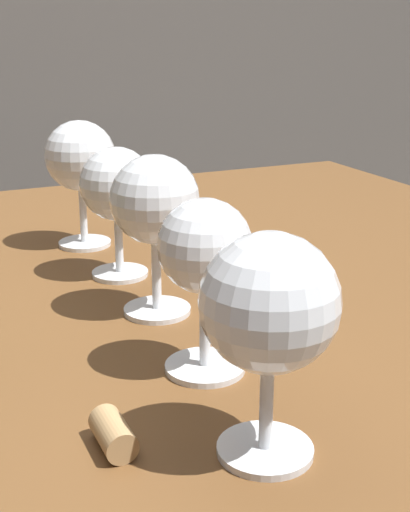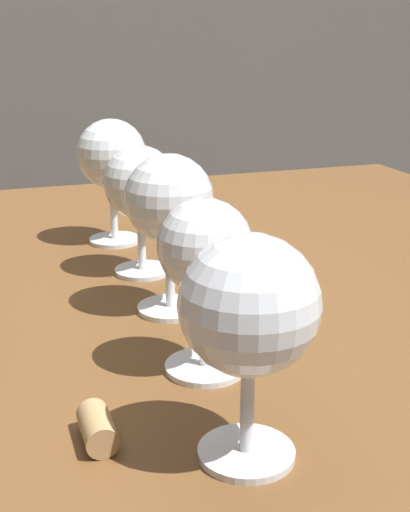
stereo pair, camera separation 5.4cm
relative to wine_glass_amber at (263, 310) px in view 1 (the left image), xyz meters
name	(u,v)px [view 1 (the left image)]	position (x,y,z in m)	size (l,w,h in m)	color
dining_table	(109,359)	(0.00, 0.36, -0.20)	(1.21, 0.95, 0.76)	brown
wine_glass_amber	(263,310)	(0.00, 0.00, 0.00)	(0.09, 0.09, 0.15)	white
wine_glass_chardonnay	(205,250)	(0.02, 0.12, 0.00)	(0.07, 0.07, 0.14)	white
wine_glass_port	(155,204)	(0.02, 0.25, 0.01)	(0.08, 0.08, 0.15)	white
wine_glass_rose	(117,187)	(0.02, 0.36, 0.00)	(0.08, 0.08, 0.14)	white
wine_glass_white	(80,157)	(0.02, 0.49, 0.01)	(0.08, 0.08, 0.15)	white
cork	(113,434)	(-0.08, 0.05, -0.09)	(0.02, 0.02, 0.04)	tan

